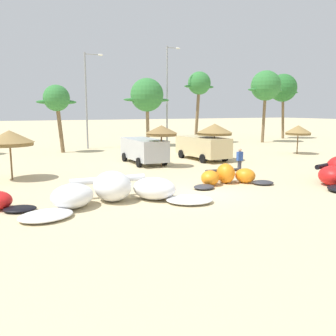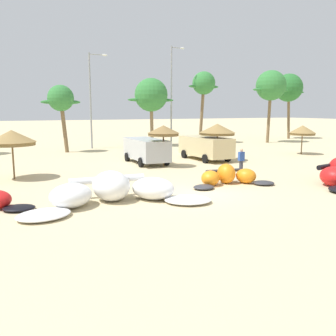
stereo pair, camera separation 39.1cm
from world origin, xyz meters
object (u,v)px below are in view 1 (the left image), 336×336
object	(u,v)px
kite_left	(115,191)
parked_van	(202,146)
beach_umbrella_near_van	(9,138)
kite_left_of_center	(228,176)
beach_umbrella_middle	(161,131)
beach_umbrella_outermost	(298,130)
palm_left_of_gap	(57,99)
palm_right_of_gap	(266,86)
lamppost_west	(88,96)
palm_right	(283,88)
palm_center_right	(199,85)
beach_umbrella_near_palms	(215,129)
parked_car_second	(143,149)
lamppost_west_center	(168,92)
palm_center_left	(147,95)
person_near_kites	(240,161)

from	to	relation	value
kite_left	parked_van	distance (m)	14.81
beach_umbrella_near_van	kite_left_of_center	bearing A→B (deg)	-32.32
kite_left	beach_umbrella_middle	world-z (taller)	beach_umbrella_middle
beach_umbrella_outermost	palm_left_of_gap	distance (m)	22.27
palm_right_of_gap	palm_left_of_gap	bearing A→B (deg)	179.97
lamppost_west	beach_umbrella_outermost	bearing A→B (deg)	-39.86
palm_right_of_gap	palm_right	bearing A→B (deg)	29.80
beach_umbrella_middle	palm_center_right	world-z (taller)	palm_center_right
kite_left	beach_umbrella_near_palms	size ratio (longest dim) A/B	2.88
beach_umbrella_middle	beach_umbrella_outermost	distance (m)	14.46
parked_car_second	lamppost_west_center	bearing A→B (deg)	56.08
beach_umbrella_near_palms	palm_center_left	xyz separation A→B (m)	(-0.17, 12.95, 3.07)
parked_van	palm_right	distance (m)	26.00
beach_umbrella_middle	beach_umbrella_near_palms	world-z (taller)	beach_umbrella_middle
kite_left	person_near_kites	world-z (taller)	person_near_kites
beach_umbrella_middle	palm_left_of_gap	distance (m)	13.31
parked_car_second	palm_center_right	world-z (taller)	palm_center_right
kite_left_of_center	person_near_kites	xyz separation A→B (m)	(2.50, 2.24, 0.40)
palm_right_of_gap	parked_car_second	bearing A→B (deg)	-154.26
beach_umbrella_near_palms	lamppost_west_center	world-z (taller)	lamppost_west_center
beach_umbrella_middle	beach_umbrella_outermost	bearing A→B (deg)	5.44
beach_umbrella_outermost	palm_left_of_gap	bearing A→B (deg)	150.82
beach_umbrella_middle	parked_car_second	world-z (taller)	beach_umbrella_middle
beach_umbrella_middle	palm_center_left	bearing A→B (deg)	70.51
kite_left_of_center	lamppost_west	bearing A→B (deg)	95.55
beach_umbrella_outermost	parked_car_second	distance (m)	14.88
beach_umbrella_middle	parked_van	bearing A→B (deg)	24.76
beach_umbrella_near_van	palm_right_of_gap	size ratio (longest dim) A/B	0.33
palm_left_of_gap	palm_right	bearing A→B (deg)	6.51
beach_umbrella_near_palms	palm_right_of_gap	xyz separation A→B (m)	(14.72, 11.06, 4.35)
parked_van	palm_left_of_gap	bearing A→B (deg)	133.62
kite_left_of_center	beach_umbrella_middle	xyz separation A→B (m)	(-0.68, 6.93, 2.14)
beach_umbrella_near_van	lamppost_west_center	distance (m)	23.21
beach_umbrella_near_palms	palm_left_of_gap	xyz separation A→B (m)	(-10.04, 11.07, 2.47)
beach_umbrella_near_van	parked_car_second	size ratio (longest dim) A/B	0.54
kite_left	palm_right	world-z (taller)	palm_right
palm_center_left	parked_van	bearing A→B (deg)	-91.60
beach_umbrella_middle	parked_van	world-z (taller)	beach_umbrella_middle
palm_right	lamppost_west_center	world-z (taller)	lamppost_west_center
beach_umbrella_near_van	beach_umbrella_outermost	xyz separation A→B (m)	(24.12, 1.72, -0.23)
kite_left	beach_umbrella_middle	size ratio (longest dim) A/B	2.87
beach_umbrella_near_van	palm_left_of_gap	xyz separation A→B (m)	(4.83, 12.49, 2.53)
parked_van	lamppost_west	bearing A→B (deg)	115.92
palm_right	palm_left_of_gap	bearing A→B (deg)	-173.49
beach_umbrella_outermost	palm_center_left	size ratio (longest dim) A/B	0.35
kite_left	lamppost_west	size ratio (longest dim) A/B	0.87
beach_umbrella_middle	palm_left_of_gap	size ratio (longest dim) A/B	0.47
kite_left	palm_right_of_gap	xyz separation A→B (m)	(25.94, 20.20, 6.32)
palm_center_right	palm_right_of_gap	xyz separation A→B (m)	(7.95, -2.46, -0.10)
beach_umbrella_middle	beach_umbrella_near_palms	xyz separation A→B (m)	(5.14, 1.07, -0.08)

